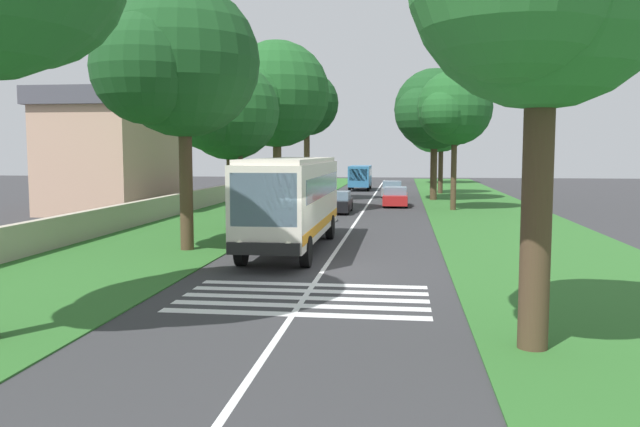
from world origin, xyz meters
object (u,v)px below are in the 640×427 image
coach_bus (292,197)px  trailing_car_0 (337,203)px  roadside_tree_right_3 (432,111)px  trailing_car_2 (392,190)px  roadside_tree_left_0 (305,106)px  trailing_car_1 (395,197)px  roadside_tree_right_0 (453,110)px  roadside_tree_right_4 (439,126)px  roadside_tree_left_4 (178,65)px  roadside_tree_left_1 (228,114)px  roadside_building (118,151)px  trailing_minibus_0 (360,175)px  roadside_tree_left_2 (274,98)px  utility_pole (240,156)px  roadside_tree_right_2 (432,127)px

coach_bus → trailing_car_0: size_ratio=2.60×
coach_bus → roadside_tree_right_3: (28.14, -6.73, 5.14)m
trailing_car_2 → roadside_tree_left_0: 11.27m
trailing_car_1 → roadside_tree_right_0: size_ratio=0.46×
trailing_car_1 → roadside_tree_left_0: bearing=59.9°
trailing_car_2 → roadside_tree_right_0: (-12.50, -4.25, 6.16)m
roadside_tree_right_4 → roadside_tree_left_4: bearing=162.0°
coach_bus → roadside_tree_left_1: bearing=33.6°
roadside_tree_right_3 → roadside_tree_right_4: roadside_tree_right_3 is taller
trailing_car_1 → roadside_tree_left_0: roadside_tree_left_0 is taller
roadside_tree_left_0 → roadside_building: 15.28m
trailing_car_0 → roadside_tree_left_0: (9.76, 3.62, 7.01)m
roadside_tree_left_0 → roadside_tree_right_3: (2.08, -10.17, -0.39)m
trailing_minibus_0 → roadside_tree_left_0: 17.16m
coach_bus → roadside_tree_right_0: bearing=-22.1°
coach_bus → roadside_tree_left_2: size_ratio=1.01×
trailing_car_1 → roadside_tree_left_2: 12.02m
roadside_tree_left_1 → roadside_tree_right_4: 32.13m
roadside_tree_right_0 → trailing_car_1: bearing=54.1°
trailing_car_1 → trailing_car_2: (9.72, 0.41, 0.00)m
trailing_car_0 → roadside_tree_left_0: size_ratio=0.41×
trailing_car_1 → utility_pole: size_ratio=0.60×
trailing_car_2 → roadside_tree_right_0: bearing=-161.2°
roadside_tree_left_0 → roadside_tree_left_4: roadside_tree_left_4 is taller
trailing_car_0 → trailing_car_1: size_ratio=1.00×
trailing_car_1 → utility_pole: 17.56m
trailing_minibus_0 → utility_pole: utility_pole is taller
roadside_tree_left_0 → roadside_tree_right_4: roadside_tree_left_0 is taller
roadside_tree_right_2 → trailing_car_2: bearing=169.9°
coach_bus → roadside_tree_right_0: size_ratio=1.18×
trailing_car_1 → trailing_minibus_0: bearing=11.1°
trailing_car_2 → roadside_tree_right_3: (-3.38, -3.24, 6.62)m
roadside_tree_left_4 → roadside_tree_right_2: bearing=-12.1°
coach_bus → roadside_tree_right_4: size_ratio=1.23×
roadside_tree_left_1 → roadside_tree_right_3: 24.14m
roadside_tree_left_0 → coach_bus: bearing=-172.5°
roadside_tree_right_2 → roadside_tree_right_4: (-20.09, 0.19, -0.69)m
trailing_car_1 → roadside_tree_left_1: 17.97m
roadside_tree_left_4 → roadside_building: bearing=31.1°
trailing_car_1 → roadside_building: roadside_building is taller
trailing_minibus_0 → roadside_building: (-24.87, 15.06, 2.49)m
roadside_tree_left_2 → roadside_tree_right_0: (3.30, -11.66, -0.65)m
roadside_tree_left_0 → roadside_building: (-9.22, 11.63, -3.64)m
roadside_tree_left_2 → roadside_tree_left_4: bearing=178.3°
roadside_tree_left_2 → roadside_tree_right_3: (12.42, -10.65, -0.19)m
roadside_tree_left_0 → roadside_tree_left_2: (-10.34, 0.48, -0.20)m
roadside_tree_left_4 → roadside_tree_right_3: (29.01, -11.14, -0.10)m
trailing_car_0 → trailing_minibus_0: (25.41, 0.18, 0.88)m
roadside_building → roadside_tree_left_2: bearing=-95.7°
roadside_tree_left_0 → trailing_car_0: bearing=-159.7°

